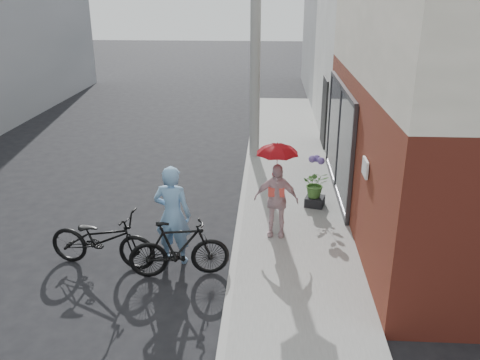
# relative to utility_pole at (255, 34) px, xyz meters

# --- Properties ---
(ground) EXTENTS (80.00, 80.00, 0.00)m
(ground) POSITION_rel_utility_pole_xyz_m (-1.10, -6.00, -3.50)
(ground) COLOR black
(ground) RESTS_ON ground
(sidewalk) EXTENTS (2.20, 24.00, 0.12)m
(sidewalk) POSITION_rel_utility_pole_xyz_m (1.00, -4.00, -3.44)
(sidewalk) COLOR gray
(sidewalk) RESTS_ON ground
(curb) EXTENTS (0.12, 24.00, 0.12)m
(curb) POSITION_rel_utility_pole_xyz_m (-0.16, -4.00, -3.44)
(curb) COLOR #9E9E99
(curb) RESTS_ON ground
(plaster_building) EXTENTS (8.00, 6.00, 7.00)m
(plaster_building) POSITION_rel_utility_pole_xyz_m (6.10, 3.00, 0.00)
(plaster_building) COLOR white
(plaster_building) RESTS_ON ground
(east_building_far) EXTENTS (8.00, 8.00, 7.00)m
(east_building_far) POSITION_rel_utility_pole_xyz_m (6.10, 10.00, 0.00)
(east_building_far) COLOR gray
(east_building_far) RESTS_ON ground
(utility_pole) EXTENTS (0.28, 0.28, 7.00)m
(utility_pole) POSITION_rel_utility_pole_xyz_m (0.00, 0.00, 0.00)
(utility_pole) COLOR #9E9E99
(utility_pole) RESTS_ON ground
(officer) EXTENTS (0.72, 0.52, 1.83)m
(officer) POSITION_rel_utility_pole_xyz_m (-1.25, -5.95, -2.58)
(officer) COLOR #75A4D1
(officer) RESTS_ON ground
(bike_left) EXTENTS (2.05, 0.97, 1.03)m
(bike_left) POSITION_rel_utility_pole_xyz_m (-2.49, -6.18, -2.98)
(bike_left) COLOR black
(bike_left) RESTS_ON ground
(bike_right) EXTENTS (1.78, 0.78, 1.03)m
(bike_right) POSITION_rel_utility_pole_xyz_m (-1.07, -6.44, -2.98)
(bike_right) COLOR black
(bike_right) RESTS_ON ground
(kimono_woman) EXTENTS (0.89, 0.44, 1.46)m
(kimono_woman) POSITION_rel_utility_pole_xyz_m (0.58, -5.02, -2.65)
(kimono_woman) COLOR beige
(kimono_woman) RESTS_ON sidewalk
(parasol) EXTENTS (0.77, 0.77, 0.68)m
(parasol) POSITION_rel_utility_pole_xyz_m (0.58, -5.02, -1.58)
(parasol) COLOR red
(parasol) RESTS_ON kimono_woman
(planter) EXTENTS (0.49, 0.49, 0.21)m
(planter) POSITION_rel_utility_pole_xyz_m (1.47, -3.56, -3.28)
(planter) COLOR black
(planter) RESTS_ON sidewalk
(potted_plant) EXTENTS (0.56, 0.48, 0.62)m
(potted_plant) POSITION_rel_utility_pole_xyz_m (1.47, -3.56, -2.86)
(potted_plant) COLOR #43742E
(potted_plant) RESTS_ON planter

